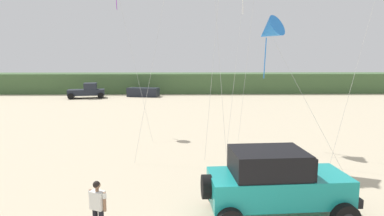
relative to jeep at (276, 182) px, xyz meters
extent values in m
cube|color=#426038|center=(2.52, 40.37, 0.26)|extent=(90.00, 6.22, 2.92)
cube|color=teal|center=(0.07, 0.00, -0.19)|extent=(4.51, 2.13, 0.90)
cube|color=teal|center=(1.72, 0.11, 0.18)|extent=(1.21, 1.76, 0.12)
cube|color=black|center=(-0.28, -0.02, 0.66)|extent=(2.41, 1.91, 0.80)
cube|color=black|center=(0.92, 0.06, 0.62)|extent=(0.21, 1.67, 0.72)
cube|color=black|center=(2.34, 0.16, -0.46)|extent=(0.32, 1.81, 0.28)
cylinder|color=black|center=(-2.25, -0.15, -0.09)|extent=(0.35, 0.79, 0.77)
cylinder|color=black|center=(1.75, 1.15, -0.78)|extent=(0.86, 0.35, 0.84)
cylinder|color=black|center=(1.75, 1.15, -0.78)|extent=(0.40, 0.34, 0.38)
cylinder|color=black|center=(-1.74, 0.92, -0.78)|extent=(0.86, 0.35, 0.84)
cylinder|color=black|center=(-1.74, 0.92, -0.78)|extent=(0.40, 0.34, 0.38)
cylinder|color=black|center=(-5.56, -0.98, -0.56)|extent=(0.15, 0.15, 0.36)
cylinder|color=black|center=(-5.36, -1.07, -0.56)|extent=(0.15, 0.15, 0.36)
cube|color=silver|center=(-5.46, -1.02, -0.11)|extent=(0.47, 0.41, 0.54)
cylinder|color=#8C664C|center=(-5.69, -0.91, -0.12)|extent=(0.09, 0.09, 0.56)
cylinder|color=silver|center=(-5.69, -0.91, 0.07)|extent=(0.11, 0.11, 0.16)
cylinder|color=#8C664C|center=(-5.23, -1.13, -0.12)|extent=(0.09, 0.09, 0.56)
cylinder|color=silver|center=(-5.23, -1.13, 0.07)|extent=(0.11, 0.11, 0.16)
cylinder|color=#8C664C|center=(-5.46, -1.02, 0.20)|extent=(0.10, 0.10, 0.08)
sphere|color=#8C664C|center=(-5.46, -1.02, 0.34)|extent=(0.21, 0.21, 0.21)
sphere|color=black|center=(-5.47, -1.04, 0.36)|extent=(0.21, 0.21, 0.21)
cube|color=#1E232D|center=(-15.97, 32.90, -0.44)|extent=(4.90, 2.84, 0.76)
cube|color=#1E232D|center=(-15.43, 33.02, 0.36)|extent=(1.95, 2.10, 0.84)
cylinder|color=black|center=(-14.39, 34.32, -0.82)|extent=(0.80, 0.42, 0.76)
cylinder|color=black|center=(-13.94, 32.27, -0.82)|extent=(0.80, 0.42, 0.76)
cylinder|color=black|center=(-18.00, 33.53, -0.82)|extent=(0.80, 0.42, 0.76)
cylinder|color=black|center=(-17.55, 31.48, -0.82)|extent=(0.80, 0.42, 0.76)
cube|color=#1E232D|center=(-8.70, 34.52, -0.60)|extent=(4.46, 2.51, 1.20)
cylinder|color=silver|center=(1.14, 10.60, 5.72)|extent=(1.52, 1.69, 13.74)
cylinder|color=purple|center=(-8.05, 15.34, 7.98)|extent=(0.05, 0.19, 0.83)
cylinder|color=silver|center=(-6.42, 12.49, 3.73)|extent=(2.97, 5.72, 9.78)
cylinder|color=silver|center=(-1.17, 7.35, 4.55)|extent=(0.60, 3.72, 11.41)
cone|color=blue|center=(1.33, 6.80, 5.31)|extent=(1.61, 1.95, 1.88)
cylinder|color=blue|center=(1.18, 6.80, 3.95)|extent=(0.05, 0.32, 2.07)
cylinder|color=silver|center=(2.80, 5.47, 2.08)|extent=(2.96, 2.68, 6.47)
cylinder|color=silver|center=(-4.24, 8.35, 6.12)|extent=(2.41, 5.59, 14.54)
cylinder|color=silver|center=(-1.41, 7.34, 4.21)|extent=(1.09, 2.87, 10.72)
cylinder|color=silver|center=(5.29, 5.39, 3.93)|extent=(2.67, 1.10, 10.17)
cylinder|color=silver|center=(0.13, 9.42, 4.00)|extent=(1.69, 4.80, 10.31)
camera|label=1|loc=(-2.90, -9.96, 3.93)|focal=30.44mm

